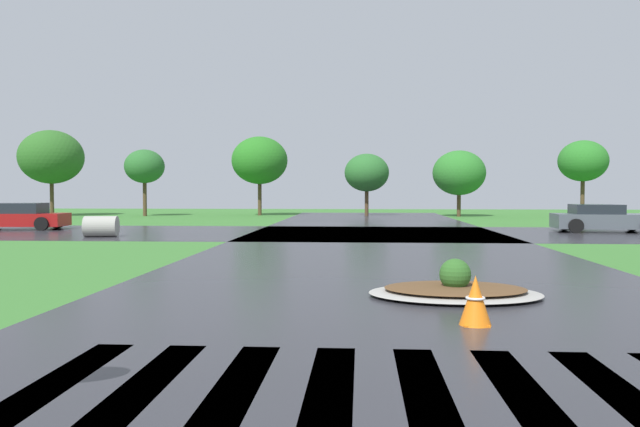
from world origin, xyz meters
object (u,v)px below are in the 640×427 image
Objects in this scene: median_island at (455,289)px; car_dark_suv at (18,217)px; car_silver_hatch at (603,219)px; drainage_pipe_stack at (101,226)px; traffic_cone at (475,301)px.

car_dark_suv is (-18.12, 17.69, 0.47)m from median_island.
car_silver_hatch is 3.25× the size of drainage_pipe_stack.
drainage_pipe_stack is at bearing 139.25° from car_dark_suv.
drainage_pipe_stack is at bearing 132.31° from median_island.
drainage_pipe_stack reaches higher than median_island.
car_silver_hatch is 22.07m from traffic_cone.
car_silver_hatch is 21.85m from drainage_pipe_stack.
median_island is at bearing -113.81° from car_silver_hatch.
median_island is at bearing 130.91° from car_dark_suv.
drainage_pipe_stack is (-12.18, 13.38, 0.29)m from median_island.
traffic_cone is at bearing -52.39° from drainage_pipe_stack.
car_dark_suv is 27.37m from car_silver_hatch.
median_island is at bearing 88.25° from traffic_cone.
car_silver_hatch reaches higher than traffic_cone.
drainage_pipe_stack is (-21.43, -4.29, -0.17)m from car_silver_hatch.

